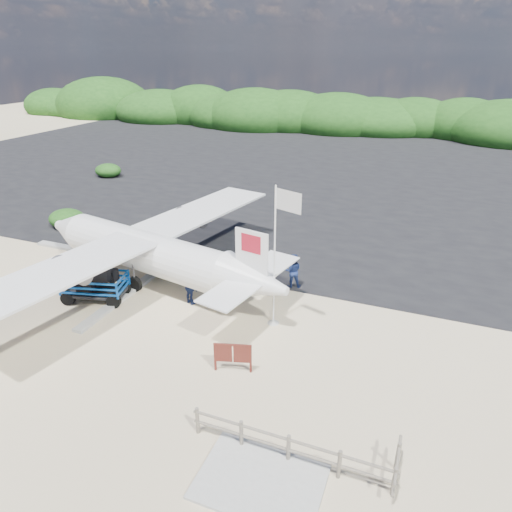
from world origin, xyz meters
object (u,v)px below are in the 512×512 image
(crew_c, at_px, (190,287))
(baggage_cart, at_px, (98,299))
(aircraft_large, at_px, (491,210))
(crew_a, at_px, (190,264))
(signboard, at_px, (233,371))
(flagpole, at_px, (273,323))
(crew_b, at_px, (293,271))

(crew_c, bearing_deg, baggage_cart, 41.80)
(baggage_cart, bearing_deg, aircraft_large, 34.88)
(crew_a, height_order, aircraft_large, aircraft_large)
(baggage_cart, relative_size, signboard, 2.09)
(flagpole, distance_m, signboard, 3.70)
(flagpole, xyz_separation_m, crew_a, (-5.53, 2.47, 0.81))
(baggage_cart, distance_m, crew_b, 9.72)
(baggage_cart, relative_size, crew_a, 1.96)
(signboard, bearing_deg, crew_c, 119.38)
(flagpole, distance_m, crew_c, 4.34)
(crew_c, distance_m, aircraft_large, 25.18)
(baggage_cart, relative_size, flagpole, 0.50)
(baggage_cart, bearing_deg, flagpole, -6.83)
(crew_c, xyz_separation_m, aircraft_large, (14.33, 20.69, -0.92))
(baggage_cart, bearing_deg, signboard, -31.25)
(signboard, height_order, aircraft_large, aircraft_large)
(aircraft_large, bearing_deg, baggage_cart, 60.83)
(crew_c, relative_size, aircraft_large, 0.10)
(flagpole, relative_size, crew_a, 3.90)
(aircraft_large, bearing_deg, flagpole, 75.39)
(signboard, relative_size, crew_a, 0.94)
(baggage_cart, xyz_separation_m, aircraft_large, (18.76, 22.04, 0.00))
(crew_a, relative_size, crew_c, 0.88)
(signboard, relative_size, crew_b, 0.84)
(crew_a, distance_m, crew_c, 2.66)
(crew_c, bearing_deg, signboard, 160.58)
(crew_c, bearing_deg, crew_b, -114.54)
(crew_c, bearing_deg, aircraft_large, -99.86)
(flagpole, xyz_separation_m, signboard, (-0.30, -3.68, 0.00))
(flagpole, bearing_deg, baggage_cart, -172.11)
(aircraft_large, bearing_deg, signboard, 78.26)
(signboard, relative_size, aircraft_large, 0.08)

